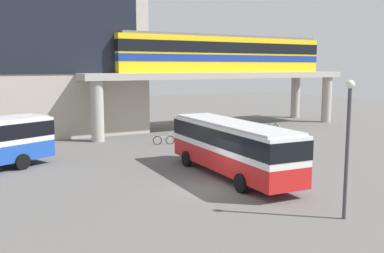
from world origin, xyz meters
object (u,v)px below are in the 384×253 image
(bicycle_silver, at_px, (164,140))
(bicycle_black, at_px, (190,133))
(train, at_px, (223,53))
(bus_main, at_px, (232,143))
(bicycle_green, at_px, (272,127))

(bicycle_silver, bearing_deg, bicycle_black, 31.50)
(train, xyz_separation_m, bicycle_black, (-6.45, -4.43, -7.43))
(bus_main, height_order, bicycle_black, bus_main)
(bus_main, xyz_separation_m, bicycle_green, (14.03, 13.17, -1.63))
(bus_main, xyz_separation_m, bicycle_black, (4.96, 13.92, -1.63))
(train, distance_m, bicycle_black, 10.79)
(bus_main, height_order, bicycle_green, bus_main)
(train, bearing_deg, bus_main, -121.86)
(bus_main, bearing_deg, bicycle_green, 43.20)
(train, relative_size, bicycle_green, 13.70)
(bicycle_silver, distance_m, bicycle_black, 4.38)
(train, bearing_deg, bicycle_silver, -146.59)
(bicycle_green, bearing_deg, bicycle_black, 175.27)
(bicycle_silver, relative_size, bicycle_black, 0.94)
(bicycle_green, xyz_separation_m, bicycle_black, (-9.07, 0.75, 0.00))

